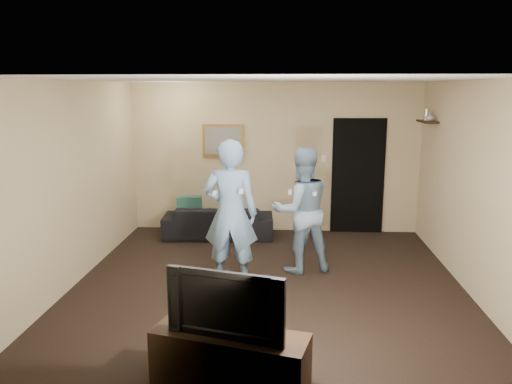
# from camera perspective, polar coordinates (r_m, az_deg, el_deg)

# --- Properties ---
(ground) EXTENTS (5.00, 5.00, 0.00)m
(ground) POSITION_cam_1_polar(r_m,az_deg,el_deg) (6.65, 1.38, -10.30)
(ground) COLOR black
(ground) RESTS_ON ground
(ceiling) EXTENTS (5.00, 5.00, 0.04)m
(ceiling) POSITION_cam_1_polar(r_m,az_deg,el_deg) (6.16, 1.51, 12.71)
(ceiling) COLOR silver
(ceiling) RESTS_ON wall_back
(wall_back) EXTENTS (5.00, 0.04, 2.60)m
(wall_back) POSITION_cam_1_polar(r_m,az_deg,el_deg) (8.74, 2.14, 3.90)
(wall_back) COLOR #C9B486
(wall_back) RESTS_ON ground
(wall_front) EXTENTS (5.00, 0.04, 2.60)m
(wall_front) POSITION_cam_1_polar(r_m,az_deg,el_deg) (3.86, -0.14, -6.39)
(wall_front) COLOR #C9B486
(wall_front) RESTS_ON ground
(wall_left) EXTENTS (0.04, 5.00, 2.60)m
(wall_left) POSITION_cam_1_polar(r_m,az_deg,el_deg) (6.85, -19.94, 0.98)
(wall_left) COLOR #C9B486
(wall_left) RESTS_ON ground
(wall_right) EXTENTS (0.04, 5.00, 2.60)m
(wall_right) POSITION_cam_1_polar(r_m,az_deg,el_deg) (6.66, 23.46, 0.42)
(wall_right) COLOR #C9B486
(wall_right) RESTS_ON ground
(sofa) EXTENTS (1.89, 0.84, 0.54)m
(sofa) POSITION_cam_1_polar(r_m,az_deg,el_deg) (8.56, -4.32, -3.34)
(sofa) COLOR black
(sofa) RESTS_ON ground
(throw_pillow) EXTENTS (0.45, 0.22, 0.43)m
(throw_pillow) POSITION_cam_1_polar(r_m,az_deg,el_deg) (8.59, -7.61, -1.91)
(throw_pillow) COLOR #16433A
(throw_pillow) RESTS_ON sofa
(painting_frame) EXTENTS (0.72, 0.05, 0.57)m
(painting_frame) POSITION_cam_1_polar(r_m,az_deg,el_deg) (8.75, -3.78, 5.87)
(painting_frame) COLOR olive
(painting_frame) RESTS_ON wall_back
(painting_canvas) EXTENTS (0.62, 0.01, 0.47)m
(painting_canvas) POSITION_cam_1_polar(r_m,az_deg,el_deg) (8.73, -3.80, 5.86)
(painting_canvas) COLOR slate
(painting_canvas) RESTS_ON painting_frame
(doorway) EXTENTS (0.90, 0.06, 2.00)m
(doorway) POSITION_cam_1_polar(r_m,az_deg,el_deg) (8.84, 11.56, 1.79)
(doorway) COLOR black
(doorway) RESTS_ON ground
(light_switch) EXTENTS (0.08, 0.02, 0.12)m
(light_switch) POSITION_cam_1_polar(r_m,az_deg,el_deg) (8.73, 7.73, 3.80)
(light_switch) COLOR silver
(light_switch) RESTS_ON wall_back
(wall_shelf) EXTENTS (0.20, 0.60, 0.03)m
(wall_shelf) POSITION_cam_1_polar(r_m,az_deg,el_deg) (8.25, 19.00, 7.62)
(wall_shelf) COLOR black
(wall_shelf) RESTS_ON wall_right
(shelf_vase) EXTENTS (0.14, 0.14, 0.14)m
(shelf_vase) POSITION_cam_1_polar(r_m,az_deg,el_deg) (8.12, 19.28, 8.15)
(shelf_vase) COLOR #A5A5AA
(shelf_vase) RESTS_ON wall_shelf
(shelf_figurine) EXTENTS (0.06, 0.06, 0.18)m
(shelf_figurine) POSITION_cam_1_polar(r_m,az_deg,el_deg) (8.33, 18.91, 8.38)
(shelf_figurine) COLOR white
(shelf_figurine) RESTS_ON wall_shelf
(tv_console) EXTENTS (1.39, 0.74, 0.47)m
(tv_console) POSITION_cam_1_polar(r_m,az_deg,el_deg) (4.47, -2.99, -18.49)
(tv_console) COLOR black
(tv_console) RESTS_ON ground
(television) EXTENTS (1.01, 0.38, 0.58)m
(television) POSITION_cam_1_polar(r_m,az_deg,el_deg) (4.23, -3.06, -12.30)
(television) COLOR black
(television) RESTS_ON tv_console
(wii_player_left) EXTENTS (0.70, 0.53, 1.89)m
(wii_player_left) POSITION_cam_1_polar(r_m,az_deg,el_deg) (6.32, -2.93, -2.47)
(wii_player_left) COLOR #77A1CE
(wii_player_left) RESTS_ON ground
(wii_player_right) EXTENTS (1.00, 0.87, 1.72)m
(wii_player_right) POSITION_cam_1_polar(r_m,az_deg,el_deg) (6.85, 5.22, -2.09)
(wii_player_right) COLOR #819FBB
(wii_player_right) RESTS_ON ground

